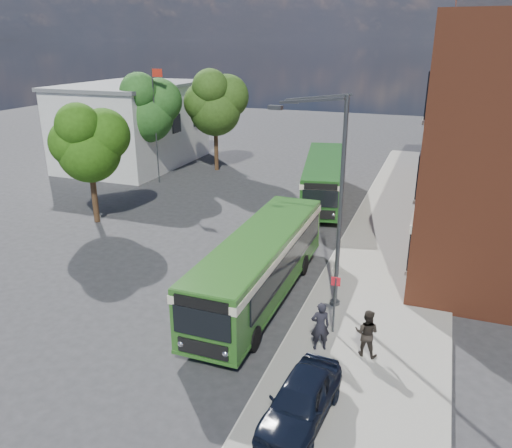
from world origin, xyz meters
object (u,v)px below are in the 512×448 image
at_px(bus_front, 260,260).
at_px(street_lamp, 332,201).
at_px(parked_car, 301,400).
at_px(bus_rear, 323,175).

bearing_deg(bus_front, street_lamp, 5.70).
relative_size(street_lamp, parked_car, 2.21).
relative_size(street_lamp, bus_front, 0.77).
xyz_separation_m(street_lamp, bus_front, (-2.97, -0.30, -2.96)).
bearing_deg(parked_car, street_lamp, 101.88).
height_order(street_lamp, bus_rear, street_lamp).
distance_m(bus_rear, parked_car, 22.86).
relative_size(bus_front, bus_rear, 0.94).
height_order(bus_front, bus_rear, same).
height_order(street_lamp, bus_front, street_lamp).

